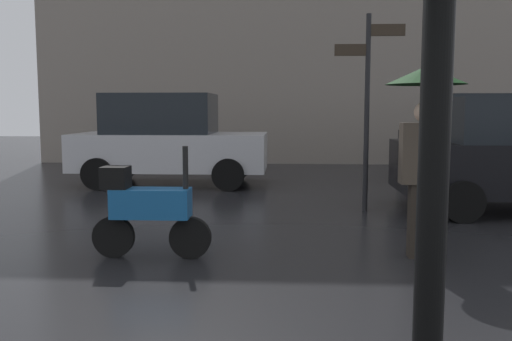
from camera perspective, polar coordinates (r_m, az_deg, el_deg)
The scene contains 5 objects.
pedestrian_with_umbrella at distance 6.22m, azimuth 16.99°, elevation 5.07°, with size 0.86×0.86×2.08m.
parked_scooter at distance 6.15m, azimuth -11.17°, elevation -3.85°, with size 1.31×0.32×1.23m.
parked_car_left at distance 12.08m, azimuth -9.07°, elevation 3.21°, with size 4.09×1.99×1.96m.
parked_car_distant at distance 13.40m, azimuth 24.45°, elevation 3.00°, with size 4.55×1.88×1.95m.
street_signpost at distance 8.91m, azimuth 11.44°, elevation 7.80°, with size 1.08×0.08×3.09m.
Camera 1 is at (0.11, -2.49, 1.63)m, focal length 38.77 mm.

